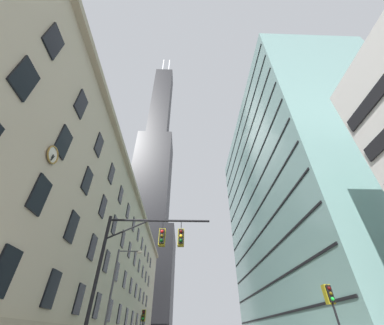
{
  "coord_description": "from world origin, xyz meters",
  "views": [
    {
      "loc": [
        -2.27,
        -9.25,
        1.45
      ],
      "look_at": [
        -1.1,
        28.5,
        30.3
      ],
      "focal_mm": 21.49,
      "sensor_mm": 36.0,
      "label": 1
    }
  ],
  "objects_px": {
    "traffic_signal_mast": "(144,252)",
    "traffic_light_near_right": "(330,299)",
    "traffic_light_far_left": "(143,318)",
    "street_lamppost": "(116,288)"
  },
  "relations": [
    {
      "from": "traffic_signal_mast",
      "to": "traffic_light_near_right",
      "type": "relative_size",
      "value": 1.95
    },
    {
      "from": "traffic_signal_mast",
      "to": "street_lamppost",
      "type": "height_order",
      "value": "street_lamppost"
    },
    {
      "from": "traffic_signal_mast",
      "to": "traffic_light_near_right",
      "type": "xyz_separation_m",
      "value": [
        11.15,
        1.27,
        -2.23
      ]
    },
    {
      "from": "street_lamppost",
      "to": "traffic_signal_mast",
      "type": "bearing_deg",
      "value": -66.05
    },
    {
      "from": "traffic_light_near_right",
      "to": "traffic_light_far_left",
      "type": "height_order",
      "value": "traffic_light_near_right"
    },
    {
      "from": "traffic_signal_mast",
      "to": "traffic_light_far_left",
      "type": "height_order",
      "value": "traffic_signal_mast"
    },
    {
      "from": "traffic_light_far_left",
      "to": "street_lamppost",
      "type": "height_order",
      "value": "street_lamppost"
    },
    {
      "from": "traffic_light_near_right",
      "to": "street_lamppost",
      "type": "xyz_separation_m",
      "value": [
        -14.36,
        5.95,
        1.41
      ]
    },
    {
      "from": "traffic_light_near_right",
      "to": "traffic_light_far_left",
      "type": "distance_m",
      "value": 18.84
    },
    {
      "from": "traffic_light_near_right",
      "to": "street_lamppost",
      "type": "relative_size",
      "value": 0.51
    }
  ]
}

